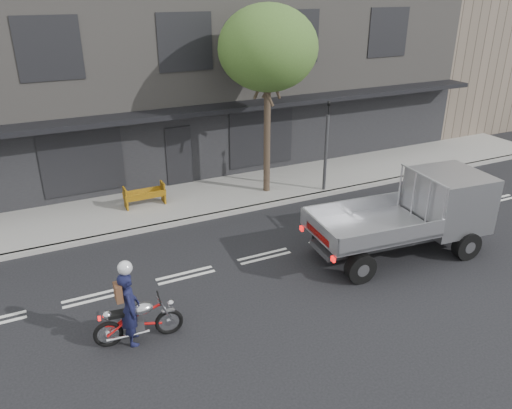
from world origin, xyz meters
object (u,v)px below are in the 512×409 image
object	(u,v)px
street_tree	(268,49)
flatbed_ute	(434,205)
rider	(130,308)
construction_barrier	(146,197)
motorcycle	(138,320)
traffic_light_pole	(326,151)

from	to	relation	value
street_tree	flatbed_ute	distance (m)	7.46
rider	flatbed_ute	distance (m)	9.04
flatbed_ute	construction_barrier	xyz separation A→B (m)	(-6.97, 6.24, -0.83)
rider	flatbed_ute	xyz separation A→B (m)	(9.01, 0.47, 0.50)
street_tree	motorcycle	xyz separation A→B (m)	(-6.36, -6.31, -4.76)
street_tree	construction_barrier	bearing A→B (deg)	174.92
construction_barrier	motorcycle	bearing A→B (deg)	-105.77
traffic_light_pole	flatbed_ute	xyz separation A→B (m)	(0.51, -4.99, -0.28)
traffic_light_pole	flatbed_ute	world-z (taller)	traffic_light_pole
street_tree	traffic_light_pole	world-z (taller)	street_tree
flatbed_ute	construction_barrier	world-z (taller)	flatbed_ute
traffic_light_pole	motorcycle	world-z (taller)	traffic_light_pole
traffic_light_pole	motorcycle	bearing A→B (deg)	-146.84
traffic_light_pole	rider	xyz separation A→B (m)	(-8.51, -5.46, -0.78)
traffic_light_pole	motorcycle	size ratio (longest dim) A/B	1.78
street_tree	flatbed_ute	xyz separation A→B (m)	(2.51, -5.84, -3.90)
street_tree	flatbed_ute	world-z (taller)	street_tree
flatbed_ute	construction_barrier	size ratio (longest dim) A/B	3.78
street_tree	flatbed_ute	size ratio (longest dim) A/B	1.26
motorcycle	flatbed_ute	bearing A→B (deg)	9.71
rider	flatbed_ute	world-z (taller)	flatbed_ute
street_tree	traffic_light_pole	size ratio (longest dim) A/B	1.93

